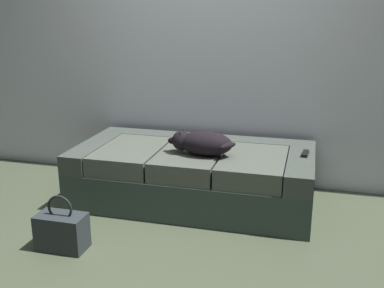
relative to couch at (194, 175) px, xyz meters
name	(u,v)px	position (x,y,z in m)	size (l,w,h in m)	color
ground_plane	(155,260)	(0.00, -0.96, -0.22)	(10.00, 10.00, 0.00)	#48503B
back_wall	(211,23)	(0.00, 0.59, 1.18)	(6.40, 0.10, 2.80)	silver
couch	(194,175)	(0.00, 0.00, 0.00)	(1.88, 0.95, 0.45)	#31413A
dog_dark	(202,143)	(0.10, -0.14, 0.32)	(0.55, 0.26, 0.19)	black
tv_remote	(305,154)	(0.87, 0.05, 0.24)	(0.04, 0.15, 0.02)	black
handbag	(62,231)	(-0.63, -0.98, -0.10)	(0.32, 0.18, 0.38)	#2A3134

